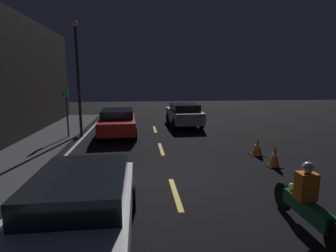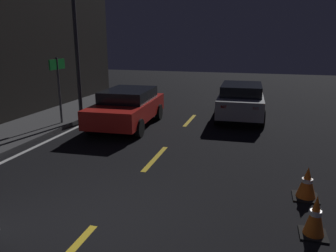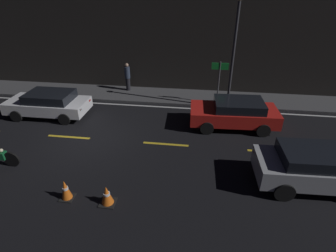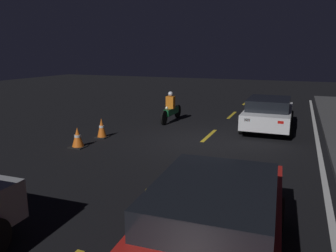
% 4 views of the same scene
% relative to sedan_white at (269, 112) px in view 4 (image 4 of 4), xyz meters
% --- Properties ---
extents(ground_plane, '(56.00, 56.00, 0.00)m').
position_rel_sedan_white_xyz_m(ground_plane, '(2.95, -1.97, -0.71)').
color(ground_plane, black).
extents(lane_dash_a, '(2.00, 0.14, 0.01)m').
position_rel_sedan_white_xyz_m(lane_dash_a, '(-7.05, -1.97, -0.70)').
color(lane_dash_a, gold).
rests_on(lane_dash_a, ground).
extents(lane_dash_b, '(2.00, 0.14, 0.01)m').
position_rel_sedan_white_xyz_m(lane_dash_b, '(-2.55, -1.97, -0.70)').
color(lane_dash_b, gold).
rests_on(lane_dash_b, ground).
extents(lane_dash_c, '(2.00, 0.14, 0.01)m').
position_rel_sedan_white_xyz_m(lane_dash_c, '(1.95, -1.97, -0.70)').
color(lane_dash_c, gold).
rests_on(lane_dash_c, ground).
extents(lane_dash_d, '(2.00, 0.14, 0.01)m').
position_rel_sedan_white_xyz_m(lane_dash_d, '(6.45, -1.97, -0.70)').
color(lane_dash_d, gold).
rests_on(lane_dash_d, ground).
extents(lane_solid_kerb, '(25.20, 0.14, 0.01)m').
position_rel_sedan_white_xyz_m(lane_solid_kerb, '(2.95, 1.85, -0.70)').
color(lane_solid_kerb, silver).
rests_on(lane_solid_kerb, ground).
extents(sedan_white, '(4.14, 1.92, 1.31)m').
position_rel_sedan_white_xyz_m(sedan_white, '(0.00, 0.00, 0.00)').
color(sedan_white, silver).
rests_on(sedan_white, ground).
extents(taxi_red, '(4.20, 2.09, 1.36)m').
position_rel_sedan_white_xyz_m(taxi_red, '(9.49, 0.10, 0.03)').
color(taxi_red, red).
rests_on(taxi_red, ground).
extents(motorcycle, '(2.36, 0.36, 1.39)m').
position_rel_sedan_white_xyz_m(motorcycle, '(-0.03, -4.29, -0.15)').
color(motorcycle, black).
rests_on(motorcycle, ground).
extents(traffic_cone_near, '(0.44, 0.44, 0.73)m').
position_rel_sedan_white_xyz_m(traffic_cone_near, '(3.69, -5.63, -0.35)').
color(traffic_cone_near, black).
rests_on(traffic_cone_near, ground).
extents(traffic_cone_mid, '(0.51, 0.51, 0.68)m').
position_rel_sedan_white_xyz_m(traffic_cone_mid, '(5.09, -5.66, -0.38)').
color(traffic_cone_mid, black).
rests_on(traffic_cone_mid, ground).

